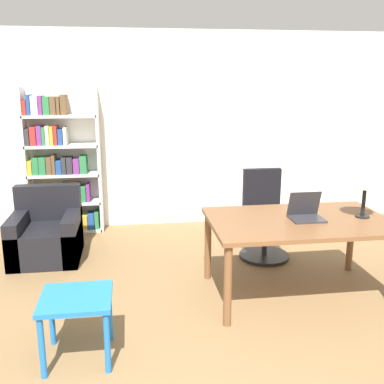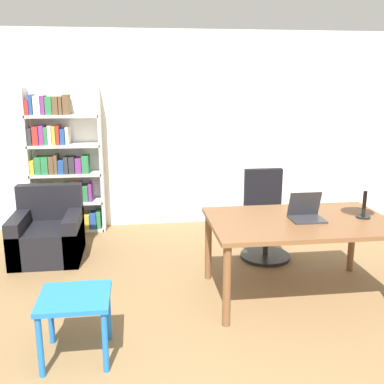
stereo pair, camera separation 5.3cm
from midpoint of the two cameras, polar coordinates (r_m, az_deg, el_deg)
wall_back at (r=6.35m, az=-3.60°, el=7.81°), size 8.00×0.06×2.70m
desk at (r=4.37m, az=13.11°, el=-4.42°), size 1.70×1.07×0.77m
laptop at (r=4.35m, az=13.91°, el=-2.63°), size 0.31×0.25×0.26m
table_lamp at (r=4.50m, az=20.88°, el=1.42°), size 0.33×0.33×0.45m
office_chair at (r=5.34m, az=8.80°, el=-3.64°), size 0.58×0.58×1.03m
side_table_blue at (r=3.52m, az=-14.89°, el=-13.97°), size 0.52×0.49×0.50m
armchair at (r=5.54m, az=-18.24°, el=-5.30°), size 0.76×0.78×0.82m
bookshelf at (r=6.29m, az=-16.71°, el=2.60°), size 0.98×0.28×1.95m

